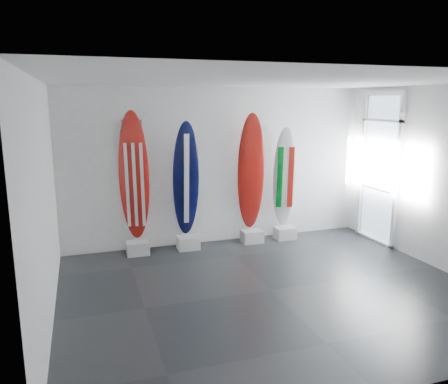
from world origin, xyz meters
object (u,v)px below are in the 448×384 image
object	(u,v)px
surfboard_usa	(134,177)
surfboard_italy	(284,177)
surfboard_navy	(186,179)
surfboard_swiss	(251,172)

from	to	relation	value
surfboard_usa	surfboard_italy	xyz separation A→B (m)	(2.95, 0.00, -0.17)
surfboard_navy	surfboard_swiss	bearing A→B (deg)	3.34
surfboard_navy	surfboard_italy	xyz separation A→B (m)	(2.01, 0.00, -0.07)
surfboard_swiss	surfboard_usa	bearing A→B (deg)	-165.80
surfboard_swiss	surfboard_navy	bearing A→B (deg)	-165.80
surfboard_swiss	surfboard_italy	distance (m)	0.73
surfboard_usa	surfboard_swiss	xyz separation A→B (m)	(2.23, 0.00, -0.03)
surfboard_usa	surfboard_swiss	size ratio (longest dim) A/B	1.03
surfboard_usa	surfboard_navy	distance (m)	0.95
surfboard_usa	surfboard_swiss	bearing A→B (deg)	12.21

